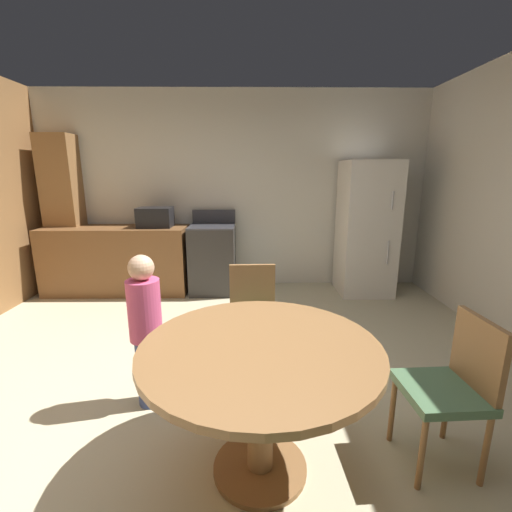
{
  "coord_description": "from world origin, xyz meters",
  "views": [
    {
      "loc": [
        0.25,
        -2.06,
        1.61
      ],
      "look_at": [
        0.29,
        0.84,
        0.91
      ],
      "focal_mm": 24.39,
      "sensor_mm": 36.0,
      "label": 1
    }
  ],
  "objects_px": {
    "refrigerator": "(366,229)",
    "chair_east": "(454,383)",
    "dining_table": "(260,372)",
    "chair_north": "(253,312)",
    "oven_range": "(213,258)",
    "person_child": "(146,328)",
    "microwave": "(155,217)"
  },
  "relations": [
    {
      "from": "refrigerator",
      "to": "chair_east",
      "type": "relative_size",
      "value": 2.02
    },
    {
      "from": "dining_table",
      "to": "chair_north",
      "type": "xyz_separation_m",
      "value": [
        -0.03,
        1.05,
        -0.1
      ]
    },
    {
      "from": "oven_range",
      "to": "chair_east",
      "type": "relative_size",
      "value": 1.26
    },
    {
      "from": "dining_table",
      "to": "chair_north",
      "type": "distance_m",
      "value": 1.06
    },
    {
      "from": "dining_table",
      "to": "refrigerator",
      "type": "bearing_deg",
      "value": 63.31
    },
    {
      "from": "dining_table",
      "to": "chair_north",
      "type": "height_order",
      "value": "chair_north"
    },
    {
      "from": "dining_table",
      "to": "person_child",
      "type": "xyz_separation_m",
      "value": [
        -0.77,
        0.59,
        -0.03
      ]
    },
    {
      "from": "chair_east",
      "to": "person_child",
      "type": "height_order",
      "value": "person_child"
    },
    {
      "from": "oven_range",
      "to": "refrigerator",
      "type": "xyz_separation_m",
      "value": [
        2.06,
        -0.05,
        0.41
      ]
    },
    {
      "from": "microwave",
      "to": "dining_table",
      "type": "distance_m",
      "value": 3.31
    },
    {
      "from": "oven_range",
      "to": "person_child",
      "type": "xyz_separation_m",
      "value": [
        -0.19,
        -2.42,
        0.11
      ]
    },
    {
      "from": "chair_north",
      "to": "chair_east",
      "type": "height_order",
      "value": "same"
    },
    {
      "from": "chair_north",
      "to": "chair_east",
      "type": "relative_size",
      "value": 1.0
    },
    {
      "from": "refrigerator",
      "to": "chair_east",
      "type": "xyz_separation_m",
      "value": [
        -0.44,
        -2.91,
        -0.38
      ]
    },
    {
      "from": "oven_range",
      "to": "chair_north",
      "type": "relative_size",
      "value": 1.26
    },
    {
      "from": "refrigerator",
      "to": "dining_table",
      "type": "height_order",
      "value": "refrigerator"
    },
    {
      "from": "chair_east",
      "to": "person_child",
      "type": "bearing_deg",
      "value": -19.28
    },
    {
      "from": "oven_range",
      "to": "refrigerator",
      "type": "distance_m",
      "value": 2.1
    },
    {
      "from": "oven_range",
      "to": "microwave",
      "type": "relative_size",
      "value": 2.5
    },
    {
      "from": "dining_table",
      "to": "chair_north",
      "type": "bearing_deg",
      "value": 91.88
    },
    {
      "from": "refrigerator",
      "to": "dining_table",
      "type": "relative_size",
      "value": 1.43
    },
    {
      "from": "microwave",
      "to": "oven_range",
      "type": "bearing_deg",
      "value": 0.28
    },
    {
      "from": "oven_range",
      "to": "dining_table",
      "type": "relative_size",
      "value": 0.89
    },
    {
      "from": "chair_east",
      "to": "dining_table",
      "type": "bearing_deg",
      "value": 0.0
    },
    {
      "from": "microwave",
      "to": "person_child",
      "type": "relative_size",
      "value": 0.4
    },
    {
      "from": "refrigerator",
      "to": "person_child",
      "type": "height_order",
      "value": "refrigerator"
    },
    {
      "from": "refrigerator",
      "to": "microwave",
      "type": "relative_size",
      "value": 4.0
    },
    {
      "from": "oven_range",
      "to": "microwave",
      "type": "bearing_deg",
      "value": -179.72
    },
    {
      "from": "refrigerator",
      "to": "dining_table",
      "type": "bearing_deg",
      "value": -116.69
    },
    {
      "from": "oven_range",
      "to": "microwave",
      "type": "xyz_separation_m",
      "value": [
        -0.75,
        -0.0,
        0.56
      ]
    },
    {
      "from": "dining_table",
      "to": "chair_north",
      "type": "relative_size",
      "value": 1.42
    },
    {
      "from": "refrigerator",
      "to": "chair_north",
      "type": "xyz_separation_m",
      "value": [
        -1.52,
        -1.91,
        -0.38
      ]
    }
  ]
}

